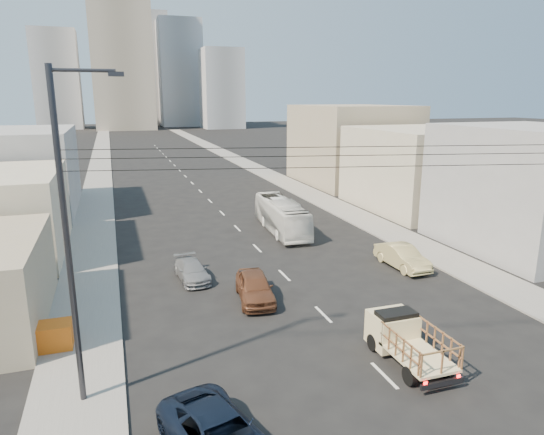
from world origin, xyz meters
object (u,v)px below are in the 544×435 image
sedan_grey (192,271)px  sedan_tan (402,257)px  sedan_brown (255,287)px  flatbed_pickup (407,337)px  streetlamp_left (70,234)px  crate_stack (51,336)px  city_bus (281,216)px

sedan_grey → sedan_tan: bearing=-13.1°
sedan_brown → sedan_tan: (10.75, 2.07, -0.03)m
flatbed_pickup → sedan_brown: 9.23m
streetlamp_left → crate_stack: bearing=109.8°
streetlamp_left → crate_stack: streetlamp_left is taller
flatbed_pickup → streetlamp_left: bearing=174.3°
sedan_tan → crate_stack: sedan_tan is taller
flatbed_pickup → sedan_grey: (-7.11, 12.39, -0.50)m
city_bus → sedan_grey: size_ratio=2.40×
sedan_grey → crate_stack: crate_stack is taller
sedan_tan → crate_stack: (-20.89, -4.49, -0.06)m
sedan_tan → crate_stack: size_ratio=2.54×
crate_stack → flatbed_pickup: bearing=-21.6°
sedan_brown → sedan_tan: 10.95m
sedan_tan → crate_stack: bearing=-169.8°
city_bus → sedan_grey: (-8.96, -8.79, -0.77)m
flatbed_pickup → streetlamp_left: streetlamp_left is taller
flatbed_pickup → sedan_grey: size_ratio=1.09×
sedan_brown → sedan_tan: bearing=18.6°
flatbed_pickup → sedan_tan: flatbed_pickup is taller
sedan_tan → sedan_grey: (-13.56, 2.17, -0.16)m
flatbed_pickup → sedan_grey: flatbed_pickup is taller
sedan_brown → sedan_grey: bearing=131.2°
sedan_brown → sedan_tan: size_ratio=1.00×
city_bus → crate_stack: 22.46m
sedan_tan → streetlamp_left: 22.00m
sedan_brown → streetlamp_left: (-8.53, -6.88, 5.66)m
sedan_tan → streetlamp_left: streetlamp_left is taller
sedan_tan → sedan_grey: size_ratio=1.12×
sedan_tan → streetlamp_left: size_ratio=0.38×
flatbed_pickup → city_bus: (1.85, 21.18, 0.27)m
flatbed_pickup → sedan_brown: bearing=117.9°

